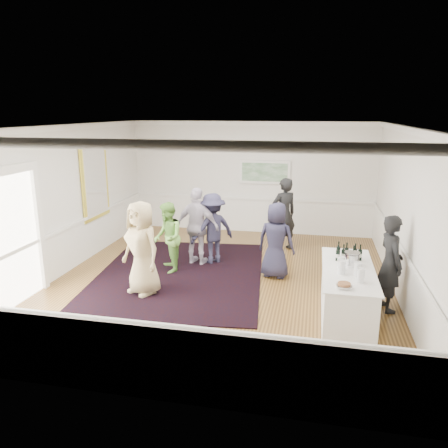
% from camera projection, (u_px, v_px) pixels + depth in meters
% --- Properties ---
extents(floor, '(8.00, 8.00, 0.00)m').
position_uv_depth(floor, '(222.00, 281.00, 9.21)').
color(floor, olive).
rests_on(floor, ground).
extents(ceiling, '(7.00, 8.00, 0.02)m').
position_uv_depth(ceiling, '(221.00, 126.00, 8.40)').
color(ceiling, white).
rests_on(ceiling, wall_back).
extents(wall_left, '(0.02, 8.00, 3.20)m').
position_uv_depth(wall_left, '(65.00, 200.00, 9.51)').
color(wall_left, white).
rests_on(wall_left, floor).
extents(wall_right, '(0.02, 8.00, 3.20)m').
position_uv_depth(wall_right, '(405.00, 215.00, 8.10)').
color(wall_right, white).
rests_on(wall_right, floor).
extents(wall_back, '(7.00, 0.02, 3.20)m').
position_uv_depth(wall_back, '(251.00, 178.00, 12.59)').
color(wall_back, white).
rests_on(wall_back, floor).
extents(wall_front, '(7.00, 0.02, 3.20)m').
position_uv_depth(wall_front, '(148.00, 280.00, 5.02)').
color(wall_front, white).
rests_on(wall_front, floor).
extents(wainscoting, '(7.00, 8.00, 1.00)m').
position_uv_depth(wainscoting, '(222.00, 258.00, 9.08)').
color(wainscoting, white).
rests_on(wainscoting, floor).
extents(mirror, '(0.05, 1.25, 1.85)m').
position_uv_depth(mirror, '(95.00, 181.00, 10.68)').
color(mirror, yellow).
rests_on(mirror, wall_left).
extents(doorway, '(0.10, 1.78, 2.56)m').
position_uv_depth(doorway, '(9.00, 231.00, 7.74)').
color(doorway, white).
rests_on(doorway, wall_left).
extents(landscape_painting, '(1.44, 0.06, 0.66)m').
position_uv_depth(landscape_painting, '(265.00, 172.00, 12.41)').
color(landscape_painting, white).
rests_on(landscape_painting, wall_back).
extents(area_rug, '(3.99, 4.96, 0.02)m').
position_uv_depth(area_rug, '(180.00, 274.00, 9.55)').
color(area_rug, black).
rests_on(area_rug, floor).
extents(serving_table, '(0.86, 2.25, 0.91)m').
position_uv_depth(serving_table, '(347.00, 293.00, 7.44)').
color(serving_table, white).
rests_on(serving_table, floor).
extents(bartender, '(0.58, 0.73, 1.75)m').
position_uv_depth(bartender, '(390.00, 263.00, 7.68)').
color(bartender, black).
rests_on(bartender, floor).
extents(guest_tan, '(1.07, 0.94, 1.84)m').
position_uv_depth(guest_tan, '(142.00, 248.00, 8.37)').
color(guest_tan, tan).
rests_on(guest_tan, floor).
extents(guest_green, '(0.86, 0.94, 1.56)m').
position_uv_depth(guest_green, '(168.00, 238.00, 9.57)').
color(guest_green, '#6AA843').
rests_on(guest_green, floor).
extents(guest_lilac, '(1.13, 0.64, 1.81)m').
position_uv_depth(guest_lilac, '(198.00, 227.00, 10.01)').
color(guest_lilac, '#B5ABC0').
rests_on(guest_lilac, floor).
extents(guest_dark_a, '(1.21, 1.17, 1.66)m').
position_uv_depth(guest_dark_a, '(213.00, 229.00, 10.11)').
color(guest_dark_a, '#232239').
rests_on(guest_dark_a, floor).
extents(guest_dark_b, '(0.81, 0.75, 1.86)m').
position_uv_depth(guest_dark_b, '(284.00, 214.00, 11.08)').
color(guest_dark_b, black).
rests_on(guest_dark_b, floor).
extents(guest_navy, '(0.89, 0.69, 1.63)m').
position_uv_depth(guest_navy, '(276.00, 240.00, 9.25)').
color(guest_navy, '#232239').
rests_on(guest_navy, floor).
extents(wine_bottles, '(0.46, 0.28, 0.31)m').
position_uv_depth(wine_bottles, '(348.00, 251.00, 7.73)').
color(wine_bottles, black).
rests_on(wine_bottles, serving_table).
extents(juice_pitchers, '(0.39, 0.62, 0.24)m').
position_uv_depth(juice_pitchers, '(350.00, 268.00, 7.01)').
color(juice_pitchers, '#5CA53B').
rests_on(juice_pitchers, serving_table).
extents(ice_bucket, '(0.26, 0.26, 0.25)m').
position_uv_depth(ice_bucket, '(352.00, 260.00, 7.42)').
color(ice_bucket, silver).
rests_on(ice_bucket, serving_table).
extents(nut_bowl, '(0.25, 0.25, 0.08)m').
position_uv_depth(nut_bowl, '(344.00, 286.00, 6.52)').
color(nut_bowl, white).
rests_on(nut_bowl, serving_table).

